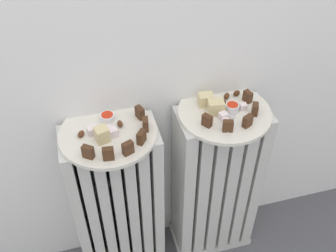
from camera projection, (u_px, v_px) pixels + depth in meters
The scene contains 32 objects.
radiator_left at pixel (118, 206), 1.39m from camera, with size 0.31×0.16×0.68m.
radiator_right at pixel (215, 185), 1.46m from camera, with size 0.31×0.16×0.68m.
plate_left at pixel (108, 133), 1.16m from camera, with size 0.29×0.29×0.01m, color silver.
plate_right at pixel (224, 113), 1.23m from camera, with size 0.29×0.29×0.01m, color silver.
dark_cake_slice_left_0 at pixel (88, 152), 1.06m from camera, with size 0.03×0.02×0.04m, color #472B19.
dark_cake_slice_left_1 at pixel (108, 154), 1.06m from camera, with size 0.03×0.02×0.04m, color #472B19.
dark_cake_slice_left_2 at pixel (128, 148), 1.08m from camera, with size 0.03×0.02×0.04m, color #472B19.
dark_cake_slice_left_3 at pixel (141, 137), 1.11m from camera, with size 0.03×0.02×0.04m, color #472B19.
dark_cake_slice_left_4 at pixel (145, 124), 1.15m from camera, with size 0.03×0.02×0.04m, color #472B19.
dark_cake_slice_left_5 at pixel (140, 113), 1.19m from camera, with size 0.03×0.02×0.04m, color #472B19.
marble_cake_slice_left_0 at pixel (102, 135), 1.11m from camera, with size 0.04×0.04×0.05m, color beige.
turkish_delight_left_0 at pixel (92, 131), 1.14m from camera, with size 0.03×0.03×0.03m, color white.
turkish_delight_left_1 at pixel (113, 132), 1.13m from camera, with size 0.02×0.02×0.02m, color white.
turkish_delight_left_2 at pixel (107, 129), 1.15m from camera, with size 0.02×0.02×0.02m, color white.
medjool_date_left_0 at pixel (120, 124), 1.17m from camera, with size 0.03×0.02×0.02m, color #4C2814.
medjool_date_left_1 at pixel (81, 134), 1.14m from camera, with size 0.03×0.02×0.02m, color #4C2814.
jam_bowl_left at pixel (107, 117), 1.19m from camera, with size 0.04×0.04×0.02m.
dark_cake_slice_right_0 at pixel (207, 121), 1.16m from camera, with size 0.03×0.02×0.04m, color #472B19.
dark_cake_slice_right_1 at pixel (228, 126), 1.14m from camera, with size 0.03×0.02×0.04m, color #472B19.
dark_cake_slice_right_2 at pixel (248, 121), 1.16m from camera, with size 0.03×0.02×0.04m, color #472B19.
dark_cake_slice_right_3 at pixel (255, 109), 1.20m from camera, with size 0.03×0.02×0.04m, color #472B19.
dark_cake_slice_right_4 at pixel (248, 97), 1.25m from camera, with size 0.03×0.02×0.04m, color #472B19.
marble_cake_slice_right_0 at pixel (216, 107), 1.20m from camera, with size 0.05×0.04×0.04m, color beige.
marble_cake_slice_right_1 at pixel (206, 100), 1.23m from camera, with size 0.04×0.04×0.04m, color beige.
turkish_delight_right_0 at pixel (243, 107), 1.22m from camera, with size 0.02×0.02×0.02m, color white.
turkish_delight_right_1 at pixel (225, 122), 1.17m from camera, with size 0.02×0.02×0.02m, color white.
turkish_delight_right_2 at pixel (223, 116), 1.19m from camera, with size 0.02×0.02×0.02m, color white.
medjool_date_right_0 at pixel (223, 102), 1.25m from camera, with size 0.03×0.02×0.01m, color #4C2814.
medjool_date_right_1 at pixel (227, 96), 1.27m from camera, with size 0.03×0.02×0.02m, color #4C2814.
medjool_date_right_2 at pixel (237, 93), 1.28m from camera, with size 0.03×0.02×0.02m, color #4C2814.
jam_bowl_right at pixel (232, 107), 1.22m from camera, with size 0.04×0.04×0.02m.
fork at pixel (231, 121), 1.19m from camera, with size 0.06×0.08×0.00m.
Camera 1 is at (-0.23, -0.59, 1.47)m, focal length 42.46 mm.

